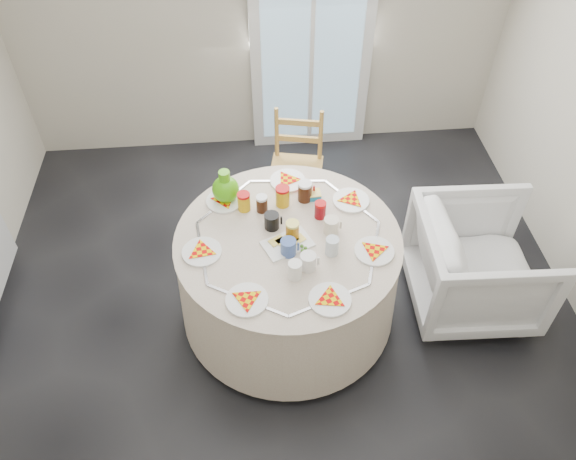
{
  "coord_description": "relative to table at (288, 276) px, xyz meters",
  "views": [
    {
      "loc": [
        -0.17,
        -2.25,
        3.16
      ],
      "look_at": [
        0.04,
        0.03,
        0.8
      ],
      "focal_mm": 35.0,
      "sensor_mm": 36.0,
      "label": 1
    }
  ],
  "objects": [
    {
      "name": "cheese_platter",
      "position": [
        -0.01,
        -0.05,
        0.4
      ],
      "size": [
        0.33,
        0.28,
        0.04
      ],
      "primitive_type": null,
      "rotation": [
        0.0,
        0.0,
        0.41
      ],
      "color": "white",
      "rests_on": "table"
    },
    {
      "name": "floor",
      "position": [
        -0.04,
        -0.03,
        -0.38
      ],
      "size": [
        4.0,
        4.0,
        0.0
      ],
      "primitive_type": "plane",
      "color": "black",
      "rests_on": "ground"
    },
    {
      "name": "mugs_glasses",
      "position": [
        0.09,
        -0.02,
        0.44
      ],
      "size": [
        0.7,
        0.7,
        0.13
      ],
      "primitive_type": null,
      "rotation": [
        0.0,
        0.0,
        -0.01
      ],
      "color": "#ACA6A5",
      "rests_on": "table"
    },
    {
      "name": "place_settings",
      "position": [
        0.0,
        0.0,
        0.4
      ],
      "size": [
        1.34,
        1.34,
        0.02
      ],
      "primitive_type": null,
      "rotation": [
        0.0,
        0.0,
        0.06
      ],
      "color": "silver",
      "rests_on": "table"
    },
    {
      "name": "jar_cluster",
      "position": [
        -0.03,
        0.22,
        0.45
      ],
      "size": [
        0.55,
        0.3,
        0.15
      ],
      "primitive_type": null,
      "rotation": [
        0.0,
        0.0,
        -0.08
      ],
      "color": "#A65824",
      "rests_on": "table"
    },
    {
      "name": "butter_tub",
      "position": [
        0.18,
        0.34,
        0.41
      ],
      "size": [
        0.12,
        0.09,
        0.05
      ],
      "primitive_type": "cube",
      "rotation": [
        0.0,
        0.0,
        0.07
      ],
      "color": "#127FAF",
      "rests_on": "table"
    },
    {
      "name": "armchair",
      "position": [
        1.25,
        -0.01,
        0.02
      ],
      "size": [
        0.77,
        0.82,
        0.82
      ],
      "primitive_type": "imported",
      "rotation": [
        0.0,
        0.0,
        1.53
      ],
      "color": "white",
      "rests_on": "floor"
    },
    {
      "name": "glass_door",
      "position": [
        0.36,
        1.92,
        0.68
      ],
      "size": [
        1.0,
        0.08,
        2.1
      ],
      "primitive_type": "cube",
      "color": "silver",
      "rests_on": "floor"
    },
    {
      "name": "green_pitcher",
      "position": [
        -0.36,
        0.37,
        0.49
      ],
      "size": [
        0.21,
        0.21,
        0.22
      ],
      "primitive_type": null,
      "rotation": [
        0.0,
        0.0,
        0.27
      ],
      "color": "#45AA0B",
      "rests_on": "table"
    },
    {
      "name": "wall_back",
      "position": [
        -0.04,
        1.97,
        0.93
      ],
      "size": [
        4.0,
        0.02,
        2.6
      ],
      "primitive_type": "cube",
      "color": "#BCB5A3",
      "rests_on": "floor"
    },
    {
      "name": "wooden_chair",
      "position": [
        0.15,
        0.99,
        0.09
      ],
      "size": [
        0.46,
        0.44,
        0.87
      ],
      "primitive_type": null,
      "rotation": [
        0.0,
        0.0,
        -0.21
      ],
      "color": "gold",
      "rests_on": "floor"
    },
    {
      "name": "table",
      "position": [
        0.0,
        0.0,
        0.0
      ],
      "size": [
        1.4,
        1.4,
        0.71
      ],
      "primitive_type": "cylinder",
      "color": "beige",
      "rests_on": "floor"
    }
  ]
}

